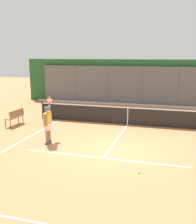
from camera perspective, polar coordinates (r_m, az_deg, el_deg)
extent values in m
plane|color=#C67A4C|center=(10.68, 2.40, -8.20)|extent=(60.00, 60.00, 0.00)
cube|color=white|center=(9.91, 1.20, -9.84)|extent=(6.21, 0.05, 0.01)
cube|color=white|center=(11.88, -17.20, -6.61)|extent=(0.05, 9.18, 0.01)
cube|color=white|center=(12.22, 4.28, -5.56)|extent=(0.05, 5.05, 0.01)
cylinder|color=#565B60|center=(19.86, 16.88, 5.07)|extent=(0.07, 0.07, 2.91)
cylinder|color=#565B60|center=(20.00, 9.32, 5.47)|extent=(0.07, 0.07, 2.91)
cylinder|color=#565B60|center=(20.47, 1.99, 5.78)|extent=(0.07, 0.07, 2.91)
cylinder|color=#565B60|center=(21.27, -4.92, 5.97)|extent=(0.07, 0.07, 2.91)
cylinder|color=#565B60|center=(22.34, -11.25, 6.08)|extent=(0.07, 0.07, 2.91)
cylinder|color=#565B60|center=(19.89, 9.46, 9.52)|extent=(15.74, 0.05, 0.05)
cube|color=#565B60|center=(20.00, 9.32, 5.47)|extent=(15.74, 0.02, 2.91)
cube|color=#235B2D|center=(20.61, 9.57, 6.34)|extent=(18.74, 0.90, 3.40)
cube|color=silver|center=(20.02, 9.13, 1.50)|extent=(16.74, 0.18, 0.15)
cylinder|color=#2D2D2D|center=(16.12, -11.78, 0.50)|extent=(0.09, 0.09, 1.07)
cube|color=black|center=(14.49, 6.38, -0.93)|extent=(10.12, 0.02, 0.91)
cube|color=white|center=(14.40, 6.42, 0.93)|extent=(10.12, 0.04, 0.05)
cube|color=white|center=(14.49, 6.38, -0.93)|extent=(0.05, 0.04, 0.91)
cube|color=navy|center=(11.56, -10.80, -6.57)|extent=(0.14, 0.27, 0.09)
cylinder|color=#8C664C|center=(11.44, -10.88, -4.63)|extent=(0.13, 0.13, 0.73)
cube|color=navy|center=(11.78, -10.38, -6.20)|extent=(0.14, 0.27, 0.09)
cylinder|color=#8C664C|center=(11.66, -10.45, -4.29)|extent=(0.13, 0.13, 0.73)
cube|color=white|center=(11.47, -10.72, -3.09)|extent=(0.26, 0.40, 0.26)
cube|color=gold|center=(11.39, -10.79, -1.42)|extent=(0.26, 0.47, 0.53)
cylinder|color=#8C664C|center=(11.13, -11.29, -1.65)|extent=(0.08, 0.08, 0.48)
cylinder|color=#8C664C|center=(11.72, -10.36, 0.81)|extent=(0.23, 0.36, 0.28)
sphere|color=#8C664C|center=(11.30, -10.87, 0.57)|extent=(0.20, 0.20, 0.20)
cylinder|color=#284C93|center=(11.29, -10.88, 0.85)|extent=(0.26, 0.26, 0.08)
cube|color=#284C93|center=(11.40, -10.68, 0.80)|extent=(0.19, 0.20, 0.02)
cylinder|color=black|center=(11.92, -10.36, 1.75)|extent=(0.10, 0.17, 0.13)
torus|color=red|center=(12.08, -10.36, 2.48)|extent=(0.34, 0.29, 0.26)
cylinder|color=silver|center=(12.08, -10.36, 2.48)|extent=(0.28, 0.23, 0.21)
sphere|color=#CCDB33|center=(12.24, -10.36, 3.16)|extent=(0.07, 0.07, 0.07)
sphere|color=#D6E042|center=(8.81, 8.79, -12.66)|extent=(0.07, 0.07, 0.07)
cube|color=#93704C|center=(15.00, -17.51, -1.04)|extent=(0.38, 1.30, 0.05)
cube|color=#93704C|center=(14.86, -17.01, -0.26)|extent=(0.09, 1.30, 0.36)
cylinder|color=#333338|center=(15.61, -16.68, -1.32)|extent=(0.04, 0.04, 0.44)
cylinder|color=#333338|center=(14.65, -19.20, -2.35)|extent=(0.04, 0.04, 0.44)
cylinder|color=#333338|center=(15.47, -15.80, -1.39)|extent=(0.04, 0.04, 0.44)
cylinder|color=#333338|center=(14.49, -18.29, -2.44)|extent=(0.04, 0.04, 0.44)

